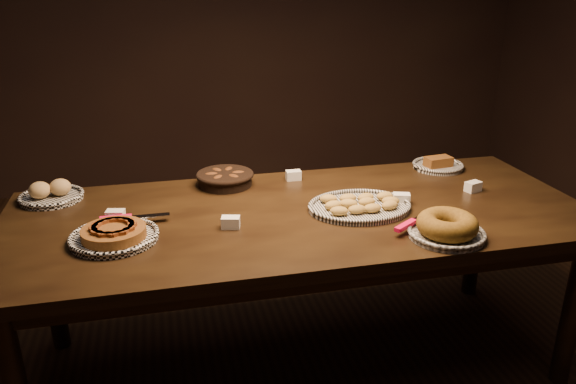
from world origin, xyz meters
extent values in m
plane|color=black|center=(0.00, 0.00, 0.00)|extent=(5.00, 5.00, 0.00)
cube|color=black|center=(0.00, 0.00, 0.72)|extent=(2.40, 1.00, 0.05)
cylinder|color=black|center=(1.08, -0.38, 0.35)|extent=(0.08, 0.08, 0.70)
cylinder|color=black|center=(-1.08, 0.38, 0.35)|extent=(0.08, 0.08, 0.70)
cylinder|color=black|center=(1.08, 0.38, 0.35)|extent=(0.08, 0.08, 0.70)
torus|color=white|center=(-0.73, -0.11, 0.77)|extent=(0.32, 0.32, 0.02)
cylinder|color=#4C310F|center=(-0.73, -0.11, 0.78)|extent=(0.24, 0.24, 0.04)
cube|color=#52280E|center=(-0.67, -0.11, 0.81)|extent=(0.03, 0.08, 0.01)
cube|color=#52280E|center=(-0.68, -0.07, 0.81)|extent=(0.06, 0.08, 0.01)
cube|color=#52280E|center=(-0.70, -0.05, 0.81)|extent=(0.08, 0.06, 0.01)
cube|color=#52280E|center=(-0.74, -0.04, 0.81)|extent=(0.08, 0.03, 0.01)
cube|color=#52280E|center=(-0.77, -0.05, 0.81)|extent=(0.08, 0.06, 0.01)
cube|color=#52280E|center=(-0.79, -0.08, 0.81)|extent=(0.06, 0.08, 0.01)
cube|color=#52280E|center=(-0.80, -0.11, 0.81)|extent=(0.03, 0.08, 0.01)
cube|color=#52280E|center=(-0.79, -0.14, 0.81)|extent=(0.06, 0.08, 0.01)
cube|color=#52280E|center=(-0.76, -0.16, 0.81)|extent=(0.08, 0.06, 0.01)
cube|color=#52280E|center=(-0.73, -0.17, 0.81)|extent=(0.08, 0.03, 0.01)
cube|color=#52280E|center=(-0.70, -0.16, 0.81)|extent=(0.08, 0.06, 0.01)
cube|color=#52280E|center=(-0.68, -0.14, 0.81)|extent=(0.06, 0.08, 0.01)
cube|color=#FF0C4C|center=(-0.73, 0.03, 0.78)|extent=(0.12, 0.02, 0.02)
cube|color=silver|center=(-0.60, 0.03, 0.78)|extent=(0.15, 0.03, 0.00)
torus|color=black|center=(0.24, -0.04, 0.77)|extent=(0.35, 0.35, 0.02)
ellipsoid|color=olive|center=(0.13, -0.10, 0.78)|extent=(0.08, 0.07, 0.04)
ellipsoid|color=olive|center=(0.21, -0.10, 0.78)|extent=(0.08, 0.05, 0.04)
ellipsoid|color=olive|center=(0.27, -0.10, 0.78)|extent=(0.08, 0.05, 0.04)
ellipsoid|color=olive|center=(0.36, -0.09, 0.78)|extent=(0.09, 0.07, 0.04)
ellipsoid|color=olive|center=(0.13, -0.04, 0.78)|extent=(0.08, 0.06, 0.04)
ellipsoid|color=olive|center=(0.20, -0.03, 0.78)|extent=(0.08, 0.07, 0.04)
ellipsoid|color=olive|center=(0.28, -0.03, 0.78)|extent=(0.08, 0.06, 0.04)
ellipsoid|color=olive|center=(0.38, -0.05, 0.78)|extent=(0.08, 0.06, 0.04)
ellipsoid|color=olive|center=(0.13, 0.03, 0.78)|extent=(0.08, 0.06, 0.04)
ellipsoid|color=olive|center=(0.21, 0.02, 0.78)|extent=(0.08, 0.05, 0.04)
ellipsoid|color=olive|center=(0.29, 0.01, 0.78)|extent=(0.08, 0.06, 0.04)
ellipsoid|color=olive|center=(0.37, 0.01, 0.78)|extent=(0.08, 0.06, 0.04)
torus|color=black|center=(0.47, -0.36, 0.77)|extent=(0.29, 0.29, 0.02)
torus|color=brown|center=(0.47, -0.36, 0.80)|extent=(0.24, 0.24, 0.08)
cube|color=#FF0C4C|center=(0.33, -0.29, 0.78)|extent=(0.11, 0.09, 0.02)
cube|color=silver|center=(0.44, -0.22, 0.78)|extent=(0.14, 0.11, 0.00)
cylinder|color=black|center=(-0.26, 0.38, 0.78)|extent=(0.26, 0.26, 0.06)
torus|color=black|center=(-0.26, 0.38, 0.80)|extent=(0.27, 0.27, 0.02)
ellipsoid|color=#33170A|center=(-0.20, 0.38, 0.80)|extent=(0.08, 0.05, 0.04)
ellipsoid|color=#33170A|center=(-0.24, 0.44, 0.80)|extent=(0.07, 0.09, 0.04)
ellipsoid|color=#33170A|center=(-0.29, 0.43, 0.80)|extent=(0.08, 0.09, 0.04)
ellipsoid|color=#33170A|center=(-0.32, 0.38, 0.80)|extent=(0.08, 0.05, 0.04)
ellipsoid|color=#33170A|center=(-0.30, 0.33, 0.80)|extent=(0.08, 0.09, 0.04)
ellipsoid|color=#33170A|center=(-0.23, 0.33, 0.80)|extent=(0.08, 0.09, 0.04)
torus|color=white|center=(-1.02, 0.37, 0.77)|extent=(0.27, 0.27, 0.02)
ellipsoid|color=tan|center=(-1.06, 0.37, 0.80)|extent=(0.09, 0.09, 0.07)
ellipsoid|color=tan|center=(-0.98, 0.39, 0.80)|extent=(0.09, 0.09, 0.07)
torus|color=black|center=(0.81, 0.38, 0.77)|extent=(0.25, 0.25, 0.02)
cube|color=#4C310F|center=(0.81, 0.38, 0.79)|extent=(0.14, 0.09, 0.05)
cube|color=white|center=(-0.30, -0.10, 0.77)|extent=(0.08, 0.06, 0.04)
cube|color=white|center=(0.06, 0.38, 0.77)|extent=(0.07, 0.05, 0.04)
cube|color=white|center=(0.44, -0.02, 0.77)|extent=(0.08, 0.06, 0.04)
cube|color=white|center=(-0.74, 0.07, 0.77)|extent=(0.08, 0.06, 0.04)
cube|color=white|center=(0.81, 0.05, 0.77)|extent=(0.08, 0.06, 0.04)
camera|label=1|loc=(-0.53, -2.06, 1.66)|focal=35.00mm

